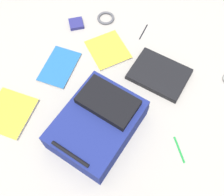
{
  "coord_description": "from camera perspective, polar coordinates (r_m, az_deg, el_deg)",
  "views": [
    {
      "loc": [
        -0.41,
        0.59,
        1.3
      ],
      "look_at": [
        -0.02,
        0.03,
        0.02
      ],
      "focal_mm": 43.7,
      "sensor_mm": 36.0,
      "label": 1
    }
  ],
  "objects": [
    {
      "name": "pen_blue",
      "position": [
        1.4,
        13.93,
        -10.4
      ],
      "size": [
        0.11,
        0.1,
        0.01
      ],
      "primitive_type": "cylinder",
      "rotation": [
        1.57,
        0.0,
        0.87
      ],
      "color": "#198C33",
      "rests_on": "ground_plane"
    },
    {
      "name": "earbud_pouch",
      "position": [
        1.79,
        -7.5,
        15.16
      ],
      "size": [
        0.12,
        0.12,
        0.02
      ],
      "primitive_type": "cube",
      "rotation": [
        0.0,
        0.0,
        0.84
      ],
      "color": "navy",
      "rests_on": "ground_plane"
    },
    {
      "name": "cable_coil",
      "position": [
        1.81,
        -1.3,
        16.38
      ],
      "size": [
        0.11,
        0.11,
        0.02
      ],
      "primitive_type": "torus",
      "color": "#4C4C51",
      "rests_on": "ground_plane"
    },
    {
      "name": "laptop",
      "position": [
        1.56,
        9.86,
        4.95
      ],
      "size": [
        0.33,
        0.26,
        0.03
      ],
      "color": "black",
      "rests_on": "ground_plane"
    },
    {
      "name": "book_comic",
      "position": [
        1.6,
        -10.91,
        6.4
      ],
      "size": [
        0.23,
        0.29,
        0.01
      ],
      "color": "silver",
      "rests_on": "ground_plane"
    },
    {
      "name": "pen_black",
      "position": [
        1.75,
        6.59,
        13.64
      ],
      "size": [
        0.03,
        0.13,
        0.01
      ],
      "primitive_type": "cylinder",
      "rotation": [
        1.57,
        0.0,
        0.17
      ],
      "color": "black",
      "rests_on": "ground_plane"
    },
    {
      "name": "backpack",
      "position": [
        1.33,
        -2.97,
        -5.29
      ],
      "size": [
        0.34,
        0.44,
        0.18
      ],
      "color": "navy",
      "rests_on": "ground_plane"
    },
    {
      "name": "ground_plane",
      "position": [
        1.49,
        -0.02,
        0.98
      ],
      "size": [
        3.42,
        3.42,
        0.0
      ],
      "primitive_type": "plane",
      "color": "gray"
    },
    {
      "name": "book_red",
      "position": [
        1.64,
        -0.88,
        9.95
      ],
      "size": [
        0.3,
        0.29,
        0.02
      ],
      "color": "silver",
      "rests_on": "ground_plane"
    },
    {
      "name": "book_manual",
      "position": [
        1.52,
        -20.61,
        -3.0
      ],
      "size": [
        0.27,
        0.29,
        0.02
      ],
      "color": "silver",
      "rests_on": "ground_plane"
    }
  ]
}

